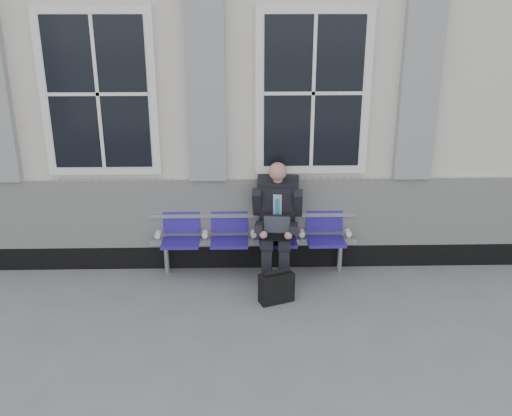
{
  "coord_description": "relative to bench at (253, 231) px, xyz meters",
  "views": [
    {
      "loc": [
        -0.48,
        -5.27,
        3.27
      ],
      "look_at": [
        -0.33,
        0.9,
        1.02
      ],
      "focal_mm": 40.0,
      "sensor_mm": 36.0,
      "label": 1
    }
  ],
  "objects": [
    {
      "name": "station_building",
      "position": [
        0.34,
        2.15,
        1.67
      ],
      "size": [
        14.4,
        4.4,
        4.49
      ],
      "color": "beige",
      "rests_on": "ground"
    },
    {
      "name": "bench",
      "position": [
        0.0,
        0.0,
        0.0
      ],
      "size": [
        2.6,
        0.47,
        0.91
      ],
      "color": "#9EA0A3",
      "rests_on": "ground"
    },
    {
      "name": "businessman",
      "position": [
        0.29,
        -0.14,
        0.24
      ],
      "size": [
        0.63,
        0.84,
        1.48
      ],
      "color": "black",
      "rests_on": "ground"
    },
    {
      "name": "briefcase",
      "position": [
        0.25,
        -0.79,
        -0.37
      ],
      "size": [
        0.43,
        0.3,
        0.4
      ],
      "color": "black",
      "rests_on": "ground"
    },
    {
      "name": "ground",
      "position": [
        0.35,
        -1.32,
        -0.55
      ],
      "size": [
        70.0,
        70.0,
        0.0
      ],
      "primitive_type": "plane",
      "color": "slate",
      "rests_on": "ground"
    }
  ]
}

